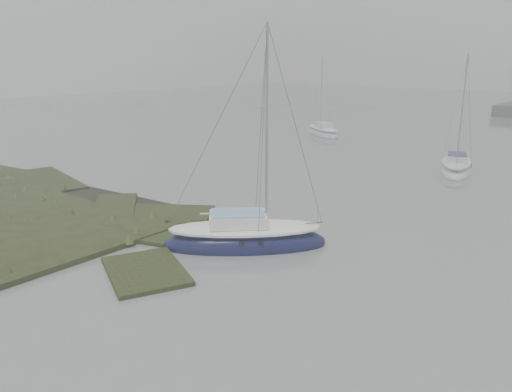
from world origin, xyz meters
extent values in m
plane|color=slate|center=(0.00, 30.00, 0.00)|extent=(160.00, 160.00, 0.00)
ellipsoid|color=#0D1135|center=(1.50, 3.69, 0.11)|extent=(6.21, 6.05, 1.59)
ellipsoid|color=white|center=(1.50, 3.69, 0.75)|extent=(5.31, 5.16, 0.45)
cube|color=white|center=(1.30, 3.50, 1.14)|extent=(2.59, 2.56, 0.47)
cube|color=#81B3D5|center=(1.30, 3.50, 1.40)|extent=(2.39, 2.36, 0.07)
cylinder|color=#939399|center=(2.11, 4.27, 4.80)|extent=(0.10, 0.10, 7.46)
cylinder|color=#939399|center=(1.16, 3.37, 1.40)|extent=(1.95, 1.86, 0.08)
ellipsoid|color=silver|center=(3.41, 22.76, 0.10)|extent=(3.55, 6.10, 1.41)
ellipsoid|color=silver|center=(3.41, 22.76, 0.66)|extent=(2.97, 5.28, 0.40)
cube|color=silver|center=(3.48, 22.52, 1.01)|extent=(1.78, 2.27, 0.41)
cube|color=#121949|center=(3.48, 22.52, 1.24)|extent=(1.65, 2.09, 0.07)
cylinder|color=#939399|center=(3.18, 23.47, 4.26)|extent=(0.09, 0.09, 6.62)
cylinder|color=#939399|center=(3.53, 22.36, 1.24)|extent=(0.77, 2.23, 0.07)
ellipsoid|color=#ACB3B7|center=(-12.03, 30.88, 0.10)|extent=(5.78, 4.75, 1.39)
ellipsoid|color=white|center=(-12.03, 30.88, 0.65)|extent=(4.96, 4.03, 0.39)
cube|color=white|center=(-11.83, 30.74, 0.99)|extent=(2.31, 2.11, 0.41)
cube|color=silver|center=(-11.83, 30.74, 1.22)|extent=(2.12, 1.95, 0.07)
cylinder|color=#939399|center=(-12.64, 31.29, 4.20)|extent=(0.09, 0.09, 6.52)
cylinder|color=#939399|center=(-11.69, 30.65, 1.22)|extent=(1.93, 1.34, 0.07)
ellipsoid|color=#ABB0B6|center=(-2.97, 63.50, 0.09)|extent=(5.10, 4.04, 1.21)
ellipsoid|color=silver|center=(-2.97, 63.50, 0.57)|extent=(4.38, 3.42, 0.34)
cylinder|color=#939399|center=(-3.52, 63.84, 3.67)|extent=(0.08, 0.08, 5.70)
camera|label=1|loc=(13.79, -10.45, 7.32)|focal=35.00mm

